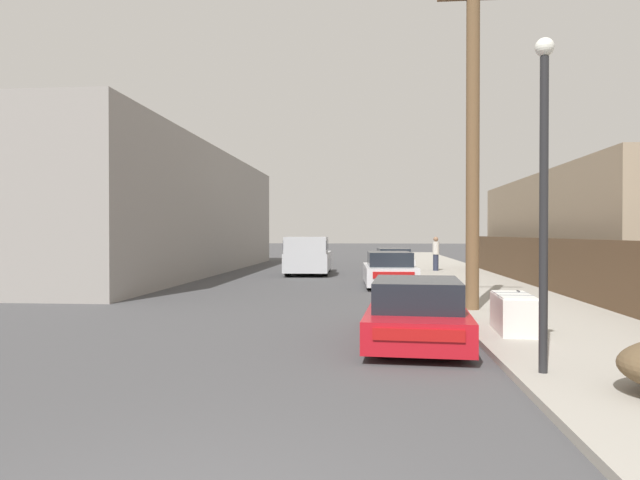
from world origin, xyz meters
The scene contains 12 objects.
sidewalk_curb centered at (5.30, 23.50, 0.06)m, with size 4.20×63.00×0.12m, color #9E998E.
discarded_fridge centered at (4.03, 7.89, 0.49)m, with size 0.76×1.63×0.77m.
parked_sports_car_red centered at (2.10, 7.38, 0.55)m, with size 2.10×4.68×1.21m.
car_parked_mid centered at (1.94, 18.51, 0.63)m, with size 2.04×4.43×1.35m.
car_parked_far centered at (2.38, 26.22, 0.60)m, with size 2.03×4.69×1.27m.
pickup_truck centered at (-1.87, 24.55, 0.93)m, with size 2.27×5.36×1.88m.
utility_pole centered at (3.81, 11.19, 4.61)m, with size 1.80×0.34×8.79m.
street_lamp centered at (3.62, 4.57, 2.82)m, with size 0.26×0.26×4.65m.
wooden_fence centered at (7.25, 16.11, 1.01)m, with size 0.08×28.99×1.77m, color brown.
building_left_block centered at (-9.81, 25.37, 3.15)m, with size 7.00×26.17×6.31m, color gray.
building_right_house centered at (11.09, 21.68, 2.27)m, with size 6.00×18.02×4.55m, color gray.
pedestrian centered at (4.60, 26.32, 1.03)m, with size 0.34×0.34×1.76m.
Camera 1 is at (1.22, -3.58, 2.06)m, focal length 32.00 mm.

